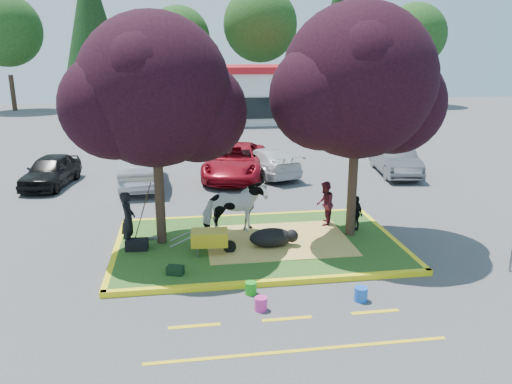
{
  "coord_description": "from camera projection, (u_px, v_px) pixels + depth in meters",
  "views": [
    {
      "loc": [
        -2.1,
        -13.62,
        5.59
      ],
      "look_at": [
        0.02,
        0.5,
        1.54
      ],
      "focal_mm": 35.0,
      "sensor_mm": 36.0,
      "label": 1
    }
  ],
  "objects": [
    {
      "name": "ground",
      "position": [
        258.0,
        246.0,
        14.79
      ],
      "size": [
        90.0,
        90.0,
        0.0
      ],
      "primitive_type": "plane",
      "color": "#424244",
      "rests_on": "ground"
    },
    {
      "name": "bucket_blue",
      "position": [
        361.0,
        294.0,
        11.53
      ],
      "size": [
        0.34,
        0.34,
        0.33
      ],
      "primitive_type": "cylinder",
      "rotation": [
        0.0,
        0.0,
        -0.11
      ],
      "color": "blue",
      "rests_on": "ground"
    },
    {
      "name": "curb_left",
      "position": [
        116.0,
        252.0,
        14.18
      ],
      "size": [
        0.16,
        5.3,
        0.15
      ],
      "primitive_type": "cube",
      "color": "yellow",
      "rests_on": "ground"
    },
    {
      "name": "curb_near",
      "position": [
        274.0,
        283.0,
        12.31
      ],
      "size": [
        8.3,
        0.16,
        0.15
      ],
      "primitive_type": "cube",
      "color": "yellow",
      "rests_on": "ground"
    },
    {
      "name": "fire_lane_long",
      "position": [
        300.0,
        350.0,
        9.65
      ],
      "size": [
        6.0,
        0.1,
        0.01
      ],
      "primitive_type": "cube",
      "color": "yellow",
      "rests_on": "ground"
    },
    {
      "name": "gear_bag_green",
      "position": [
        175.0,
        270.0,
        12.57
      ],
      "size": [
        0.47,
        0.37,
        0.22
      ],
      "primitive_type": "cube",
      "rotation": [
        0.0,
        0.0,
        -0.31
      ],
      "color": "black",
      "rests_on": "median_island"
    },
    {
      "name": "curb_right",
      "position": [
        389.0,
        237.0,
        15.35
      ],
      "size": [
        0.16,
        5.3,
        0.15
      ],
      "primitive_type": "cube",
      "color": "yellow",
      "rests_on": "ground"
    },
    {
      "name": "visitor_a",
      "position": [
        325.0,
        204.0,
        15.98
      ],
      "size": [
        0.77,
        0.86,
        1.44
      ],
      "primitive_type": "imported",
      "rotation": [
        0.0,
        0.0,
        -1.96
      ],
      "color": "#4C1522",
      "rests_on": "median_island"
    },
    {
      "name": "fire_lane_stripe_b",
      "position": [
        287.0,
        319.0,
        10.79
      ],
      "size": [
        1.1,
        0.12,
        0.01
      ],
      "primitive_type": "cube",
      "color": "yellow",
      "rests_on": "ground"
    },
    {
      "name": "curb_far",
      "position": [
        246.0,
        216.0,
        17.22
      ],
      "size": [
        8.3,
        0.16,
        0.15
      ],
      "primitive_type": "cube",
      "color": "yellow",
      "rests_on": "ground"
    },
    {
      "name": "bucket_pink",
      "position": [
        261.0,
        304.0,
        11.12
      ],
      "size": [
        0.33,
        0.33,
        0.31
      ],
      "primitive_type": "cylinder",
      "rotation": [
        0.0,
        0.0,
        0.15
      ],
      "color": "#D02E92",
      "rests_on": "ground"
    },
    {
      "name": "tree_purple_right",
      "position": [
        359.0,
        88.0,
        14.13
      ],
      "size": [
        5.3,
        4.4,
        6.82
      ],
      "color": "black",
      "rests_on": "median_island"
    },
    {
      "name": "fire_lane_stripe_a",
      "position": [
        194.0,
        326.0,
        10.5
      ],
      "size": [
        1.1,
        0.12,
        0.01
      ],
      "primitive_type": "cube",
      "color": "yellow",
      "rests_on": "ground"
    },
    {
      "name": "fire_lane_stripe_c",
      "position": [
        375.0,
        312.0,
        11.08
      ],
      "size": [
        1.1,
        0.12,
        0.01
      ],
      "primitive_type": "cube",
      "color": "yellow",
      "rests_on": "ground"
    },
    {
      "name": "handler",
      "position": [
        128.0,
        220.0,
        14.13
      ],
      "size": [
        0.41,
        0.61,
        1.64
      ],
      "primitive_type": "imported",
      "rotation": [
        0.0,
        0.0,
        1.53
      ],
      "color": "black",
      "rests_on": "median_island"
    },
    {
      "name": "visitor_b",
      "position": [
        356.0,
        213.0,
        15.64
      ],
      "size": [
        0.41,
        0.69,
        1.1
      ],
      "primitive_type": "imported",
      "rotation": [
        0.0,
        0.0,
        -1.33
      ],
      "color": "black",
      "rests_on": "median_island"
    },
    {
      "name": "wheelbarrow",
      "position": [
        210.0,
        238.0,
        13.73
      ],
      "size": [
        1.81,
        0.68,
        0.68
      ],
      "rotation": [
        0.0,
        0.0,
        -0.08
      ],
      "color": "black",
      "rests_on": "median_island"
    },
    {
      "name": "car_black",
      "position": [
        51.0,
        171.0,
        21.24
      ],
      "size": [
        2.16,
        4.12,
        1.34
      ],
      "primitive_type": "imported",
      "rotation": [
        0.0,
        0.0,
        -0.15
      ],
      "color": "black",
      "rests_on": "ground"
    },
    {
      "name": "bucket_green",
      "position": [
        251.0,
        288.0,
        11.86
      ],
      "size": [
        0.37,
        0.37,
        0.3
      ],
      "primitive_type": "cylinder",
      "rotation": [
        0.0,
        0.0,
        0.4
      ],
      "color": "#1AA118",
      "rests_on": "ground"
    },
    {
      "name": "treeline",
      "position": [
        212.0,
        28.0,
        48.62
      ],
      "size": [
        46.58,
        7.8,
        14.63
      ],
      "color": "black",
      "rests_on": "ground"
    },
    {
      "name": "car_silver",
      "position": [
        142.0,
        168.0,
        21.23
      ],
      "size": [
        1.82,
        4.85,
        1.58
      ],
      "primitive_type": "imported",
      "rotation": [
        0.0,
        0.0,
        3.17
      ],
      "color": "#94969B",
      "rests_on": "ground"
    },
    {
      "name": "car_red",
      "position": [
        235.0,
        161.0,
        22.67
      ],
      "size": [
        3.68,
        5.87,
        1.51
      ],
      "primitive_type": "imported",
      "rotation": [
        0.0,
        0.0,
        -0.23
      ],
      "color": "maroon",
      "rests_on": "ground"
    },
    {
      "name": "retail_building",
      "position": [
        230.0,
        93.0,
        41.08
      ],
      "size": [
        20.4,
        8.4,
        4.4
      ],
      "color": "silver",
      "rests_on": "ground"
    },
    {
      "name": "gear_bag_dark",
      "position": [
        137.0,
        245.0,
        14.1
      ],
      "size": [
        0.64,
        0.37,
        0.31
      ],
      "primitive_type": "cube",
      "rotation": [
        0.0,
        0.0,
        -0.06
      ],
      "color": "black",
      "rests_on": "median_island"
    },
    {
      "name": "car_grey",
      "position": [
        395.0,
        159.0,
        23.29
      ],
      "size": [
        2.16,
        4.57,
        1.45
      ],
      "primitive_type": "imported",
      "rotation": [
        0.0,
        0.0,
        -0.15
      ],
      "color": "#4E5055",
      "rests_on": "ground"
    },
    {
      "name": "car_white",
      "position": [
        266.0,
        162.0,
        23.09
      ],
      "size": [
        3.08,
        4.74,
        1.28
      ],
      "primitive_type": "imported",
      "rotation": [
        0.0,
        0.0,
        3.46
      ],
      "color": "silver",
      "rests_on": "ground"
    },
    {
      "name": "median_island",
      "position": [
        258.0,
        244.0,
        14.76
      ],
      "size": [
        8.0,
        5.0,
        0.15
      ],
      "primitive_type": "cube",
      "color": "#204A17",
      "rests_on": "ground"
    },
    {
      "name": "calf",
      "position": [
        271.0,
        238.0,
        14.32
      ],
      "size": [
        1.25,
        0.71,
        0.54
      ],
      "primitive_type": "ellipsoid",
      "rotation": [
        0.0,
        0.0,
        -0.0
      ],
      "color": "black",
      "rests_on": "median_island"
    },
    {
      "name": "tree_purple_left",
      "position": [
        155.0,
        98.0,
        13.56
      ],
      "size": [
        5.06,
        4.2,
        6.51
      ],
      "color": "black",
      "rests_on": "median_island"
    },
    {
      "name": "cow",
      "position": [
        235.0,
        208.0,
        15.24
      ],
      "size": [
        2.04,
        1.16,
        1.63
      ],
      "primitive_type": "imported",
      "rotation": [
        0.0,
        0.0,
        1.72
      ],
      "color": "white",
      "rests_on": "median_island"
    },
    {
      "name": "straw_bedding",
      "position": [
        278.0,
        240.0,
        14.83
      ],
      "size": [
        4.2,
        3.0,
        0.01
      ],
      "primitive_type": "cube",
      "color": "#E7CE5F",
      "rests_on": "median_island"
    }
  ]
}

